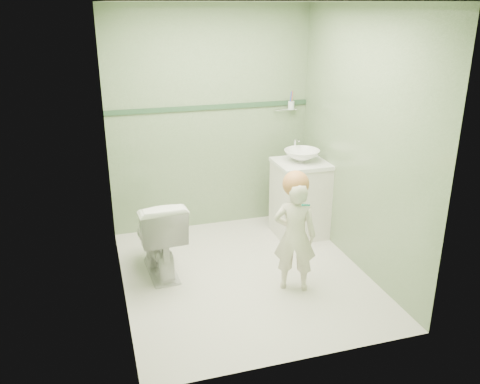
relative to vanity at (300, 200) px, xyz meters
name	(u,v)px	position (x,y,z in m)	size (l,w,h in m)	color
ground	(245,275)	(-0.84, -0.70, -0.40)	(2.50, 2.50, 0.00)	silver
room_shell	(245,152)	(-0.84, -0.70, 0.80)	(2.50, 2.54, 2.40)	gray
trim_stripe	(210,107)	(-0.84, 0.54, 0.95)	(2.20, 0.02, 0.05)	#2D4F34
vanity	(300,200)	(0.00, 0.00, 0.00)	(0.52, 0.50, 0.80)	silver
counter	(301,163)	(0.00, 0.00, 0.41)	(0.54, 0.52, 0.04)	white
basin	(302,156)	(0.00, 0.00, 0.49)	(0.37, 0.37, 0.13)	white
faucet	(295,144)	(0.00, 0.19, 0.57)	(0.03, 0.13, 0.18)	silver
cup_holder	(290,105)	(0.05, 0.48, 0.93)	(0.26, 0.07, 0.21)	silver
toilet	(158,235)	(-1.58, -0.40, -0.02)	(0.43, 0.75, 0.76)	white
toddler	(295,236)	(-0.49, -1.02, 0.11)	(0.37, 0.24, 1.01)	#EEE7CE
hair_cap	(296,184)	(-0.49, -1.00, 0.58)	(0.22, 0.22, 0.22)	#B97642
teal_toothbrush	(305,204)	(-0.47, -1.17, 0.46)	(0.12, 0.14, 0.08)	#0C806D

